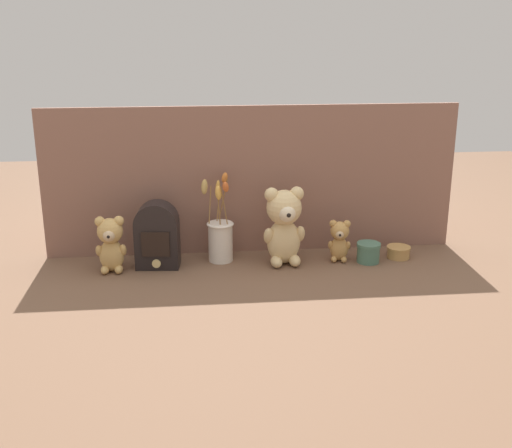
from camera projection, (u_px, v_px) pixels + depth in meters
name	position (u px, v px, depth m)	size (l,w,h in m)	color
ground_plane	(257.00, 265.00, 2.41)	(4.00, 4.00, 0.00)	brown
backdrop_wall	(252.00, 180.00, 2.48)	(1.60, 0.02, 0.58)	#845B4C
teddy_bear_large	(284.00, 224.00, 2.38)	(0.16, 0.15, 0.30)	#DBBC84
teddy_bear_medium	(111.00, 243.00, 2.32)	(0.11, 0.11, 0.21)	tan
teddy_bear_small	(339.00, 240.00, 2.43)	(0.09, 0.08, 0.16)	tan
flower_vase	(220.00, 236.00, 2.43)	(0.12, 0.12, 0.34)	silver
vintage_radio	(157.00, 235.00, 2.36)	(0.17, 0.11, 0.25)	black
decorative_tin_tall	(368.00, 252.00, 2.43)	(0.09, 0.09, 0.08)	#47705B
decorative_tin_short	(398.00, 252.00, 2.48)	(0.09, 0.09, 0.05)	tan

